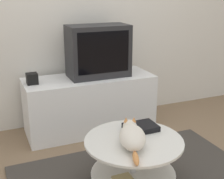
% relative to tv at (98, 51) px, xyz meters
% --- Properties ---
extents(wall_back, '(8.00, 0.05, 2.60)m').
position_rel_tv_xyz_m(wall_back, '(-0.09, 0.34, 0.43)').
color(wall_back, silver).
rests_on(wall_back, ground_plane).
extents(tv_stand, '(1.37, 0.53, 0.60)m').
position_rel_tv_xyz_m(tv_stand, '(-0.11, -0.01, -0.57)').
color(tv_stand, white).
rests_on(tv_stand, ground_plane).
extents(tv, '(0.64, 0.33, 0.54)m').
position_rel_tv_xyz_m(tv, '(0.00, 0.00, 0.00)').
color(tv, '#232326').
rests_on(tv, tv_stand).
extents(speaker, '(0.11, 0.11, 0.11)m').
position_rel_tv_xyz_m(speaker, '(-0.70, -0.01, -0.22)').
color(speaker, black).
rests_on(speaker, tv_stand).
extents(coffee_table, '(0.74, 0.74, 0.40)m').
position_rel_tv_xyz_m(coffee_table, '(-0.16, -1.16, -0.59)').
color(coffee_table, '#B2B2B7').
rests_on(coffee_table, rug).
extents(dvd_box, '(0.25, 0.19, 0.04)m').
position_rel_tv_xyz_m(dvd_box, '(-0.03, -1.03, -0.42)').
color(dvd_box, black).
rests_on(dvd_box, coffee_table).
extents(cat, '(0.30, 0.54, 0.13)m').
position_rel_tv_xyz_m(cat, '(-0.20, -1.22, -0.38)').
color(cat, silver).
rests_on(cat, coffee_table).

